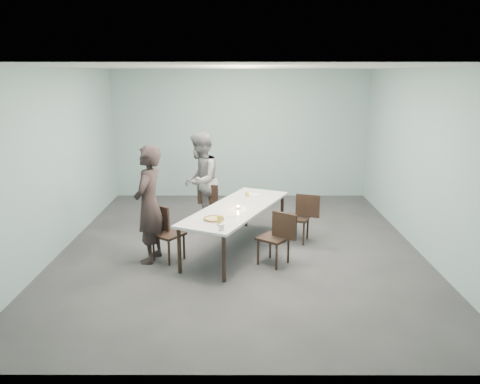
{
  "coord_description": "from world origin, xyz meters",
  "views": [
    {
      "loc": [
        0.02,
        -7.55,
        2.91
      ],
      "look_at": [
        0.0,
        -0.06,
        1.0
      ],
      "focal_mm": 35.0,
      "sensor_mm": 36.0,
      "label": 1
    }
  ],
  "objects_px": {
    "chair_near_left": "(165,229)",
    "side_plate": "(231,215)",
    "diner_far": "(201,181)",
    "chair_near_right": "(278,235)",
    "chair_far_left": "(213,204)",
    "chair_far_right": "(301,214)",
    "tealight": "(238,208)",
    "table": "(237,210)",
    "pizza": "(214,219)",
    "diner_near": "(149,204)",
    "amber_tumbler": "(247,194)",
    "water_tumbler": "(221,227)",
    "beer_glass": "(220,220)"
  },
  "relations": [
    {
      "from": "chair_near_left",
      "to": "pizza",
      "type": "xyz_separation_m",
      "value": [
        0.81,
        -0.31,
        0.27
      ]
    },
    {
      "from": "chair_near_left",
      "to": "pizza",
      "type": "height_order",
      "value": "chair_near_left"
    },
    {
      "from": "diner_far",
      "to": "amber_tumbler",
      "type": "bearing_deg",
      "value": 66.57
    },
    {
      "from": "table",
      "to": "chair_far_right",
      "type": "bearing_deg",
      "value": 19.31
    },
    {
      "from": "chair_far_left",
      "to": "water_tumbler",
      "type": "bearing_deg",
      "value": -61.47
    },
    {
      "from": "diner_near",
      "to": "amber_tumbler",
      "type": "distance_m",
      "value": 1.92
    },
    {
      "from": "side_plate",
      "to": "beer_glass",
      "type": "xyz_separation_m",
      "value": [
        -0.16,
        -0.49,
        0.07
      ]
    },
    {
      "from": "table",
      "to": "pizza",
      "type": "height_order",
      "value": "pizza"
    },
    {
      "from": "chair_near_left",
      "to": "side_plate",
      "type": "xyz_separation_m",
      "value": [
        1.07,
        -0.07,
        0.25
      ]
    },
    {
      "from": "chair_near_right",
      "to": "side_plate",
      "type": "relative_size",
      "value": 4.83
    },
    {
      "from": "beer_glass",
      "to": "water_tumbler",
      "type": "relative_size",
      "value": 1.67
    },
    {
      "from": "chair_far_left",
      "to": "chair_near_right",
      "type": "relative_size",
      "value": 1.0
    },
    {
      "from": "diner_far",
      "to": "chair_near_right",
      "type": "bearing_deg",
      "value": 44.19
    },
    {
      "from": "beer_glass",
      "to": "chair_far_right",
      "type": "bearing_deg",
      "value": 44.7
    },
    {
      "from": "diner_far",
      "to": "tealight",
      "type": "xyz_separation_m",
      "value": [
        0.72,
        -1.34,
        -0.15
      ]
    },
    {
      "from": "diner_far",
      "to": "amber_tumbler",
      "type": "xyz_separation_m",
      "value": [
        0.88,
        -0.56,
        -0.13
      ]
    },
    {
      "from": "diner_far",
      "to": "pizza",
      "type": "bearing_deg",
      "value": 19.45
    },
    {
      "from": "diner_far",
      "to": "side_plate",
      "type": "relative_size",
      "value": 10.19
    },
    {
      "from": "pizza",
      "to": "diner_near",
      "type": "bearing_deg",
      "value": 166.51
    },
    {
      "from": "diner_far",
      "to": "side_plate",
      "type": "xyz_separation_m",
      "value": [
        0.62,
        -1.7,
        -0.16
      ]
    },
    {
      "from": "diner_near",
      "to": "beer_glass",
      "type": "distance_m",
      "value": 1.23
    },
    {
      "from": "chair_far_right",
      "to": "beer_glass",
      "type": "xyz_separation_m",
      "value": [
        -1.37,
        -1.35,
        0.32
      ]
    },
    {
      "from": "table",
      "to": "diner_near",
      "type": "bearing_deg",
      "value": -161.16
    },
    {
      "from": "chair_far_right",
      "to": "chair_near_left",
      "type": "bearing_deg",
      "value": 38.8
    },
    {
      "from": "pizza",
      "to": "amber_tumbler",
      "type": "xyz_separation_m",
      "value": [
        0.52,
        1.38,
        0.02
      ]
    },
    {
      "from": "diner_far",
      "to": "amber_tumbler",
      "type": "height_order",
      "value": "diner_far"
    },
    {
      "from": "chair_near_right",
      "to": "amber_tumbler",
      "type": "relative_size",
      "value": 10.88
    },
    {
      "from": "diner_near",
      "to": "beer_glass",
      "type": "xyz_separation_m",
      "value": [
        1.12,
        -0.49,
        -0.1
      ]
    },
    {
      "from": "water_tumbler",
      "to": "beer_glass",
      "type": "bearing_deg",
      "value": 98.75
    },
    {
      "from": "diner_far",
      "to": "side_plate",
      "type": "distance_m",
      "value": 1.82
    },
    {
      "from": "chair_near_left",
      "to": "tealight",
      "type": "relative_size",
      "value": 15.54
    },
    {
      "from": "chair_far_left",
      "to": "tealight",
      "type": "distance_m",
      "value": 1.32
    },
    {
      "from": "diner_far",
      "to": "beer_glass",
      "type": "bearing_deg",
      "value": 20.76
    },
    {
      "from": "beer_glass",
      "to": "water_tumbler",
      "type": "bearing_deg",
      "value": -81.25
    },
    {
      "from": "chair_near_right",
      "to": "chair_far_left",
      "type": "bearing_deg",
      "value": -20.67
    },
    {
      "from": "chair_near_right",
      "to": "diner_near",
      "type": "distance_m",
      "value": 2.05
    },
    {
      "from": "chair_near_right",
      "to": "tealight",
      "type": "distance_m",
      "value": 0.87
    },
    {
      "from": "chair_far_left",
      "to": "diner_near",
      "type": "relative_size",
      "value": 0.47
    },
    {
      "from": "side_plate",
      "to": "water_tumbler",
      "type": "height_order",
      "value": "water_tumbler"
    },
    {
      "from": "chair_far_left",
      "to": "water_tumbler",
      "type": "relative_size",
      "value": 9.67
    },
    {
      "from": "chair_near_left",
      "to": "beer_glass",
      "type": "height_order",
      "value": "beer_glass"
    },
    {
      "from": "tealight",
      "to": "diner_near",
      "type": "bearing_deg",
      "value": -165.66
    },
    {
      "from": "water_tumbler",
      "to": "side_plate",
      "type": "bearing_deg",
      "value": 80.09
    },
    {
      "from": "diner_near",
      "to": "tealight",
      "type": "relative_size",
      "value": 33.11
    },
    {
      "from": "chair_near_right",
      "to": "pizza",
      "type": "height_order",
      "value": "chair_near_right"
    },
    {
      "from": "chair_far_left",
      "to": "diner_near",
      "type": "distance_m",
      "value": 1.84
    },
    {
      "from": "water_tumbler",
      "to": "amber_tumbler",
      "type": "distance_m",
      "value": 1.9
    },
    {
      "from": "beer_glass",
      "to": "pizza",
      "type": "bearing_deg",
      "value": 111.56
    },
    {
      "from": "chair_far_right",
      "to": "tealight",
      "type": "distance_m",
      "value": 1.24
    },
    {
      "from": "diner_far",
      "to": "water_tumbler",
      "type": "distance_m",
      "value": 2.47
    }
  ]
}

